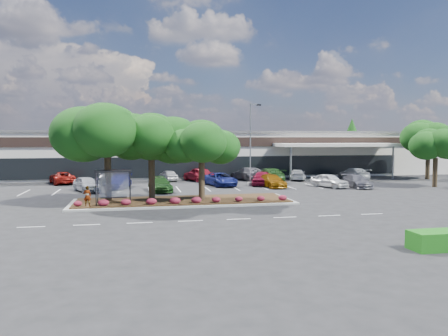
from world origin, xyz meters
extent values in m
plane|color=black|center=(0.00, 0.00, 0.00)|extent=(160.00, 160.00, 0.00)
cube|color=silver|center=(0.00, 34.00, 3.00)|extent=(80.00, 20.00, 6.00)
cube|color=#555457|center=(0.00, 34.00, 6.10)|extent=(80.40, 20.40, 0.30)
cube|color=black|center=(0.00, 23.95, 4.80)|extent=(80.00, 0.25, 1.20)
cube|color=black|center=(0.00, 23.95, 1.60)|extent=(60.00, 0.18, 2.60)
cube|color=#AF0C15|center=(-6.00, 23.88, 4.80)|extent=(6.00, 0.12, 1.00)
cube|color=silver|center=(20.00, 21.50, 4.40)|extent=(16.00, 5.00, 0.40)
cylinder|color=slate|center=(13.00, 19.50, 2.10)|extent=(0.24, 0.24, 4.20)
cylinder|color=slate|center=(27.00, 19.50, 2.10)|extent=(0.24, 0.24, 4.20)
cube|color=#969691|center=(-2.00, 4.00, 0.07)|extent=(18.00, 6.00, 0.15)
cube|color=#3D2C15|center=(-2.00, 4.00, 0.20)|extent=(17.20, 5.20, 0.12)
cube|color=silver|center=(-12.00, -4.00, 0.01)|extent=(1.60, 0.12, 0.01)
cube|color=silver|center=(-8.80, -4.00, 0.01)|extent=(1.60, 0.12, 0.01)
cube|color=silver|center=(-5.60, -4.00, 0.01)|extent=(1.60, 0.12, 0.01)
cube|color=silver|center=(-2.40, -4.00, 0.01)|extent=(1.60, 0.12, 0.01)
cube|color=silver|center=(0.80, -4.00, 0.01)|extent=(1.60, 0.12, 0.01)
cube|color=silver|center=(4.00, -4.00, 0.01)|extent=(1.60, 0.12, 0.01)
cube|color=silver|center=(7.20, -4.00, 0.01)|extent=(1.60, 0.12, 0.01)
cube|color=silver|center=(10.40, -4.00, 0.01)|extent=(1.60, 0.12, 0.01)
cube|color=silver|center=(-16.50, 13.50, 0.01)|extent=(0.12, 5.00, 0.01)
cube|color=silver|center=(-13.50, 13.50, 0.01)|extent=(0.12, 5.00, 0.01)
cube|color=silver|center=(-10.50, 13.50, 0.01)|extent=(0.12, 5.00, 0.01)
cube|color=silver|center=(-7.50, 13.50, 0.01)|extent=(0.12, 5.00, 0.01)
cube|color=silver|center=(-4.50, 13.50, 0.01)|extent=(0.12, 5.00, 0.01)
cube|color=silver|center=(-1.50, 13.50, 0.01)|extent=(0.12, 5.00, 0.01)
cube|color=silver|center=(1.50, 13.50, 0.01)|extent=(0.12, 5.00, 0.01)
cube|color=silver|center=(4.50, 13.50, 0.01)|extent=(0.12, 5.00, 0.01)
cube|color=silver|center=(7.50, 13.50, 0.01)|extent=(0.12, 5.00, 0.01)
cube|color=silver|center=(10.50, 13.50, 0.01)|extent=(0.12, 5.00, 0.01)
cube|color=silver|center=(13.50, 13.50, 0.01)|extent=(0.12, 5.00, 0.01)
cube|color=silver|center=(16.50, 13.50, 0.01)|extent=(0.12, 5.00, 0.01)
cylinder|color=black|center=(-8.75, 3.45, 1.51)|extent=(0.08, 0.08, 2.50)
cylinder|color=black|center=(-6.25, 3.45, 1.51)|extent=(0.08, 0.08, 2.50)
cylinder|color=black|center=(-8.75, 2.15, 1.51)|extent=(0.08, 0.08, 2.50)
cylinder|color=black|center=(-6.25, 2.15, 1.51)|extent=(0.08, 0.08, 2.50)
cube|color=black|center=(-7.50, 2.80, 2.80)|extent=(2.75, 1.55, 0.10)
cube|color=silver|center=(-7.50, 3.45, 1.63)|extent=(2.30, 0.03, 2.00)
cube|color=black|center=(-7.50, 3.05, 0.71)|extent=(2.00, 0.35, 0.06)
cone|color=#12380D|center=(34.00, 44.00, 4.50)|extent=(3.96, 3.96, 9.00)
imported|color=#594C47|center=(-9.35, 1.84, 1.03)|extent=(0.60, 0.44, 1.53)
cube|color=#969691|center=(6.68, 15.23, 0.20)|extent=(0.50, 0.50, 0.40)
cylinder|color=slate|center=(6.68, 15.23, 4.79)|extent=(0.14, 0.14, 8.78)
cube|color=slate|center=(7.11, 15.37, 9.03)|extent=(0.92, 0.50, 0.14)
cube|color=black|center=(7.59, 15.53, 8.96)|extent=(0.52, 0.43, 0.18)
imported|color=#A4A8AF|center=(-10.58, 13.18, 0.75)|extent=(3.42, 4.76, 1.51)
imported|color=navy|center=(-7.60, 15.62, 0.70)|extent=(3.01, 5.14, 1.40)
imported|color=#1C4217|center=(-3.45, 11.85, 0.69)|extent=(2.46, 4.97, 1.39)
imported|color=navy|center=(3.37, 15.65, 0.73)|extent=(3.53, 5.65, 1.46)
imported|color=#814C07|center=(8.59, 13.32, 0.68)|extent=(2.48, 4.90, 1.36)
imported|color=maroon|center=(8.10, 15.46, 0.80)|extent=(3.55, 5.08, 1.61)
imported|color=#58585F|center=(17.45, 11.17, 0.68)|extent=(2.16, 4.77, 1.35)
imported|color=silver|center=(14.56, 11.80, 0.74)|extent=(3.35, 4.69, 1.48)
imported|color=maroon|center=(-14.19, 21.38, 0.70)|extent=(3.79, 5.50, 1.40)
imported|color=slate|center=(-8.79, 19.39, 0.72)|extent=(3.06, 4.55, 1.44)
imported|color=silver|center=(-1.92, 22.36, 0.69)|extent=(2.51, 4.30, 1.37)
imported|color=maroon|center=(1.74, 21.46, 0.85)|extent=(3.72, 5.39, 1.70)
imported|color=#54545A|center=(7.99, 21.29, 0.82)|extent=(4.02, 6.10, 1.64)
imported|color=#244E1D|center=(10.12, 19.16, 0.83)|extent=(2.80, 5.92, 1.67)
imported|color=#A2A6AD|center=(14.10, 20.18, 0.67)|extent=(3.18, 4.98, 1.34)
imported|color=#A1A6AC|center=(21.27, 19.14, 0.76)|extent=(2.44, 5.36, 1.52)
camera|label=1|loc=(-5.78, -31.61, 5.36)|focal=35.00mm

